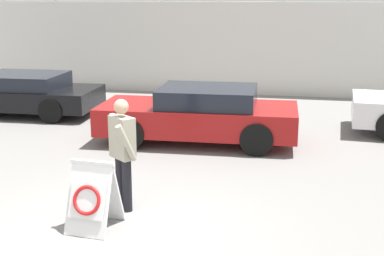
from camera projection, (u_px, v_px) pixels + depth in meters
name	position (u px, v px, depth m)	size (l,w,h in m)	color
ground_plane	(110.00, 234.00, 7.54)	(90.00, 90.00, 0.00)	gray
perimeter_wall	(220.00, 48.00, 17.78)	(36.00, 0.30, 3.48)	silver
barricade_sign	(92.00, 196.00, 7.59)	(0.70, 0.80, 1.01)	white
security_guard	(122.00, 149.00, 8.17)	(0.54, 0.63, 1.76)	black
parked_car_front_coupe	(18.00, 93.00, 14.88)	(4.58, 2.10, 1.14)	black
parked_car_rear_sedan	(200.00, 114.00, 12.05)	(4.47, 2.00, 1.26)	black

